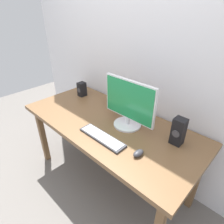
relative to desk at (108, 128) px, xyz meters
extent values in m
plane|color=slate|center=(0.00, 0.00, -0.67)|extent=(6.00, 6.00, 0.00)
cube|color=silver|center=(0.00, 0.43, 0.83)|extent=(3.27, 0.04, 3.00)
cube|color=brown|center=(0.00, 0.00, 0.05)|extent=(1.68, 0.77, 0.04)
cube|color=brown|center=(-0.76, -0.30, -0.32)|extent=(0.05, 0.05, 0.70)
cube|color=brown|center=(-0.76, 0.30, -0.32)|extent=(0.05, 0.05, 0.70)
cube|color=brown|center=(0.76, 0.30, -0.32)|extent=(0.05, 0.05, 0.70)
cylinder|color=silver|center=(0.16, 0.08, 0.08)|extent=(0.24, 0.24, 0.02)
cylinder|color=silver|center=(0.16, 0.08, 0.12)|extent=(0.04, 0.04, 0.06)
cube|color=silver|center=(0.16, 0.09, 0.31)|extent=(0.50, 0.02, 0.34)
cube|color=#1E8C4C|center=(0.16, 0.08, 0.31)|extent=(0.47, 0.01, 0.32)
cube|color=#333338|center=(0.13, -0.20, 0.08)|extent=(0.42, 0.12, 0.02)
cube|color=silver|center=(0.13, -0.20, 0.09)|extent=(0.39, 0.09, 0.00)
ellipsoid|color=#333338|center=(0.45, -0.16, 0.09)|extent=(0.06, 0.09, 0.04)
cube|color=black|center=(0.58, 0.15, 0.18)|extent=(0.09, 0.08, 0.21)
cylinder|color=#3F3F44|center=(0.58, 0.11, 0.18)|extent=(0.06, 0.00, 0.06)
cube|color=black|center=(-0.60, 0.18, 0.15)|extent=(0.07, 0.08, 0.16)
cylinder|color=#3F3F44|center=(-0.60, 0.14, 0.15)|extent=(0.05, 0.00, 0.05)
cube|color=#232328|center=(-0.20, 0.27, 0.15)|extent=(0.09, 0.08, 0.15)
cylinder|color=silver|center=(-0.20, 0.23, 0.14)|extent=(0.05, 0.01, 0.05)
camera|label=1|loc=(1.01, -1.00, 1.00)|focal=30.34mm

